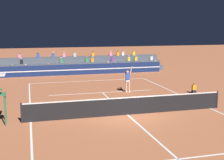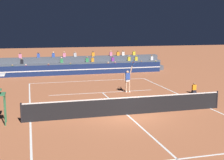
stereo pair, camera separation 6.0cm
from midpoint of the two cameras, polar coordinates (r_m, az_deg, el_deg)
ground_plane at (r=18.40m, az=2.88°, el=-6.37°), size 120.00×120.00×0.00m
court_lines at (r=18.40m, az=2.88°, el=-6.36°), size 11.10×23.90×0.01m
tennis_net at (r=18.26m, az=2.90°, el=-4.73°), size 12.00×0.10×1.10m
sponsor_banner_wall at (r=33.63m, az=-5.49°, el=1.94°), size 18.00×0.26×1.10m
bleacher_stand at (r=36.10m, az=-6.13°, el=2.64°), size 19.78×2.85×2.28m
ball_kid_courtside at (r=24.87m, az=14.83°, el=-1.63°), size 0.30×0.36×0.84m
tennis_player at (r=24.44m, az=2.96°, el=0.06°), size 0.92×0.33×2.50m
tennis_ball at (r=20.70m, az=3.52°, el=-4.44°), size 0.07×0.07×0.07m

